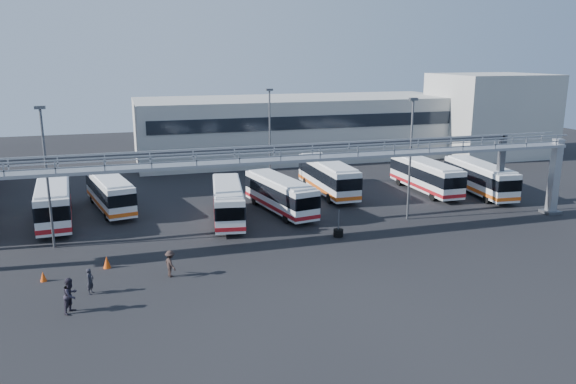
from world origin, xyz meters
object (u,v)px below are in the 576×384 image
object	(u,v)px
pedestrian_a	(90,281)
tire_stack	(338,232)
pedestrian_b	(71,295)
bus_6	(328,176)
cone_right	(107,262)
light_pole_mid	(411,153)
bus_5	(280,194)
pedestrian_c	(170,264)
light_pole_left	(46,170)
light_pole_back	(270,133)
bus_1	(54,200)
cone_left	(43,276)
bus_4	(228,201)
bus_2	(110,191)
bus_8	(425,175)
bus_9	(480,177)

from	to	relation	value
pedestrian_a	tire_stack	size ratio (longest dim) A/B	0.73
pedestrian_b	tire_stack	world-z (taller)	tire_stack
bus_6	cone_right	xyz separation A→B (m)	(-20.96, -14.50, -1.46)
light_pole_mid	pedestrian_b	size ratio (longest dim) A/B	5.16
bus_5	pedestrian_c	xyz separation A→B (m)	(-10.70, -12.19, -0.84)
light_pole_left	tire_stack	size ratio (longest dim) A/B	4.76
light_pole_mid	pedestrian_b	xyz separation A→B (m)	(-26.06, -10.52, -4.74)
light_pole_left	pedestrian_b	bearing A→B (deg)	-80.46
light_pole_back	bus_1	xyz separation A→B (m)	(-20.50, -7.27, -3.85)
light_pole_mid	cone_left	xyz separation A→B (m)	(-28.04, -5.47, -5.41)
tire_stack	pedestrian_a	bearing A→B (deg)	-162.62
bus_5	tire_stack	size ratio (longest dim) A/B	4.84
bus_4	pedestrian_c	size ratio (longest dim) A/B	6.08
bus_6	bus_2	bearing A→B (deg)	179.55
pedestrian_a	bus_5	bearing A→B (deg)	-24.60
bus_4	bus_8	distance (m)	21.38
bus_1	tire_stack	bearing A→B (deg)	-30.49
bus_1	bus_8	xyz separation A→B (m)	(34.88, 0.37, -0.09)
bus_6	bus_8	bearing A→B (deg)	-12.23
pedestrian_a	bus_9	bearing A→B (deg)	-44.65
light_pole_mid	pedestrian_c	bearing A→B (deg)	-161.13
bus_2	pedestrian_a	bearing A→B (deg)	-105.18
bus_1	pedestrian_c	distance (m)	16.81
tire_stack	bus_8	bearing A→B (deg)	38.13
light_pole_left	pedestrian_c	bearing A→B (deg)	-46.50
bus_2	bus_8	xyz separation A→B (m)	(30.47, -2.29, 0.07)
bus_4	bus_5	bearing A→B (deg)	22.01
bus_2	pedestrian_c	distance (m)	17.78
light_pole_back	pedestrian_c	size ratio (longest dim) A/B	5.96
light_pole_mid	bus_4	distance (m)	15.69
light_pole_left	bus_5	bearing A→B (deg)	12.98
bus_4	bus_9	bearing A→B (deg)	12.36
bus_4	light_pole_back	bearing A→B (deg)	67.61
cone_left	bus_5	bearing A→B (deg)	30.24
tire_stack	bus_6	bearing A→B (deg)	72.70
light_pole_mid	light_pole_back	distance (m)	17.00
pedestrian_a	pedestrian_b	xyz separation A→B (m)	(-0.90, -2.27, 0.21)
bus_2	cone_right	xyz separation A→B (m)	(-0.21, -14.68, -1.32)
light_pole_left	bus_9	bearing A→B (deg)	6.82
bus_9	cone_right	distance (m)	36.72
bus_1	pedestrian_b	world-z (taller)	bus_1
light_pole_left	pedestrian_a	distance (m)	10.87
bus_8	cone_right	size ratio (longest dim) A/B	13.48
bus_6	cone_left	world-z (taller)	bus_6
bus_1	tire_stack	world-z (taller)	bus_1
cone_right	bus_4	bearing A→B (deg)	40.75
pedestrian_a	pedestrian_c	distance (m)	4.90
bus_6	pedestrian_a	size ratio (longest dim) A/B	7.03
bus_9	pedestrian_a	distance (m)	38.78
bus_9	pedestrian_b	world-z (taller)	bus_9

